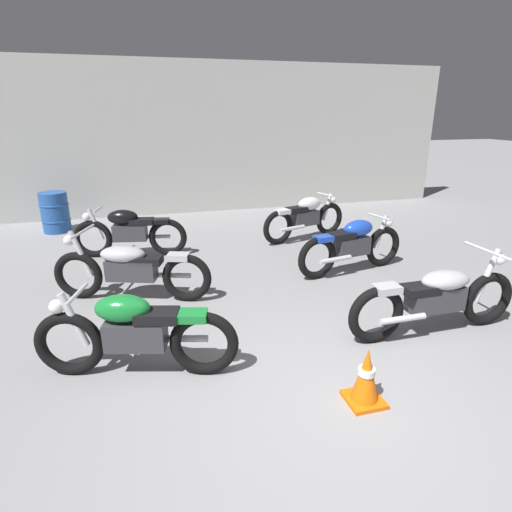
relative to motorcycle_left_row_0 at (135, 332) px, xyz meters
name	(u,v)px	position (x,y,z in m)	size (l,w,h in m)	color
ground_plane	(336,409)	(1.65, -1.01, -0.46)	(60.00, 60.00, 0.00)	gray
back_wall	(197,139)	(1.65, 6.92, 1.34)	(13.27, 0.24, 3.60)	#B2B2AD
motorcycle_left_row_0	(135,332)	(0.00, 0.00, 0.00)	(1.93, 0.68, 0.88)	black
motorcycle_left_row_1	(130,268)	(-0.05, 1.81, -0.01)	(2.09, 0.94, 0.97)	black
motorcycle_left_row_2	(129,231)	(-0.07, 3.69, 0.00)	(1.95, 0.59, 0.88)	black
motorcycle_right_row_0	(437,297)	(3.32, -0.09, -0.01)	(2.17, 0.68, 0.97)	black
motorcycle_right_row_1	(353,245)	(3.34, 1.94, 0.00)	(1.96, 0.61, 0.88)	black
motorcycle_right_row_2	(305,217)	(3.30, 3.84, 0.00)	(1.92, 0.73, 0.88)	black
oil_drum	(55,212)	(-1.61, 5.79, -0.03)	(0.59, 0.59, 0.85)	#23519E
traffic_cone	(366,377)	(1.93, -0.98, -0.20)	(0.32, 0.32, 0.54)	orange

